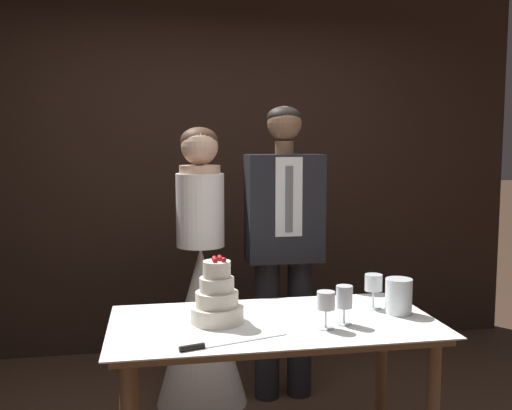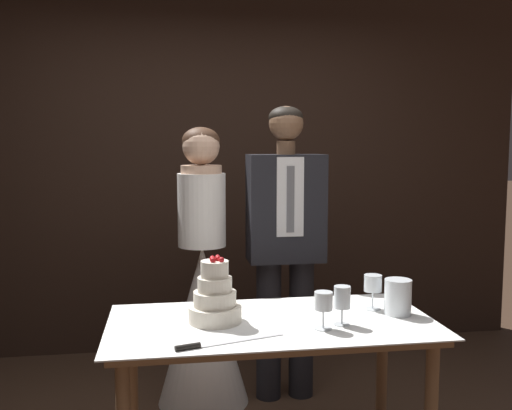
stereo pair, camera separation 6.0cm
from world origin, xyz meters
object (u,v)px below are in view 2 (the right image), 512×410
object	(u,v)px
tiered_cake	(215,299)
wine_glass_middle	(342,299)
wine_glass_near	(373,284)
cake_knife	(210,344)
cake_table	(272,341)
hurricane_candle	(398,298)
groom	(286,236)
wine_glass_far	(323,303)
bride	(203,303)

from	to	relation	value
tiered_cake	wine_glass_middle	size ratio (longest dim) A/B	1.72
wine_glass_near	cake_knife	bearing A→B (deg)	-154.89
tiered_cake	wine_glass_near	bearing A→B (deg)	5.62
cake_table	hurricane_candle	distance (m)	0.61
wine_glass_middle	wine_glass_near	bearing A→B (deg)	43.35
wine_glass_middle	groom	distance (m)	1.00
cake_table	wine_glass_far	world-z (taller)	wine_glass_far
bride	wine_glass_far	bearing A→B (deg)	-66.73
wine_glass_middle	bride	xyz separation A→B (m)	(-0.54, 0.99, -0.27)
cake_knife	bride	size ratio (longest dim) A/B	0.27
bride	cake_table	bearing A→B (deg)	-74.31
tiered_cake	bride	xyz separation A→B (m)	(-0.00, 0.86, -0.26)
hurricane_candle	bride	distance (m)	1.24
tiered_cake	bride	distance (m)	0.90
tiered_cake	cake_knife	bearing A→B (deg)	-98.65
cake_knife	groom	world-z (taller)	groom
bride	wine_glass_near	bearing A→B (deg)	-46.24
wine_glass_far	groom	world-z (taller)	groom
wine_glass_far	hurricane_candle	xyz separation A→B (m)	(0.40, 0.15, -0.03)
cake_table	cake_knife	world-z (taller)	cake_knife
wine_glass_far	hurricane_candle	size ratio (longest dim) A/B	0.98
wine_glass_far	hurricane_candle	world-z (taller)	hurricane_candle
cake_table	groom	size ratio (longest dim) A/B	0.81
cake_knife	bride	xyz separation A→B (m)	(0.05, 1.16, -0.16)
wine_glass_far	wine_glass_near	bearing A→B (deg)	38.29
cake_table	wine_glass_near	distance (m)	0.56
cake_knife	bride	bearing A→B (deg)	71.68
cake_table	bride	distance (m)	0.93
cake_knife	hurricane_candle	xyz separation A→B (m)	(0.88, 0.28, 0.07)
cake_table	groom	distance (m)	0.98
cake_table	bride	size ratio (longest dim) A/B	0.88
cake_knife	groom	xyz separation A→B (m)	(0.54, 1.16, 0.22)
bride	cake_knife	bearing A→B (deg)	-92.22
cake_knife	groom	bearing A→B (deg)	48.80
cake_knife	wine_glass_near	world-z (taller)	wine_glass_near
cake_knife	hurricane_candle	bearing A→B (deg)	1.40
wine_glass_near	bride	size ratio (longest dim) A/B	0.10
tiered_cake	cake_knife	xyz separation A→B (m)	(-0.05, -0.30, -0.09)
cake_knife	bride	world-z (taller)	bride
hurricane_candle	groom	bearing A→B (deg)	111.05
hurricane_candle	bride	world-z (taller)	bride
cake_table	hurricane_candle	world-z (taller)	hurricane_candle
wine_glass_far	cake_table	bearing A→B (deg)	143.49
cake_table	cake_knife	size ratio (longest dim) A/B	3.23
cake_table	wine_glass_middle	distance (m)	0.37
cake_table	wine_glass_far	distance (m)	0.32
tiered_cake	hurricane_candle	world-z (taller)	tiered_cake
wine_glass_middle	groom	xyz separation A→B (m)	(-0.04, 0.99, 0.12)
cake_table	wine_glass_middle	xyz separation A→B (m)	(0.29, -0.10, 0.21)
wine_glass_middle	groom	size ratio (longest dim) A/B	0.10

